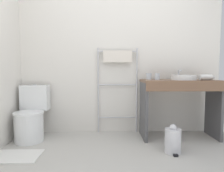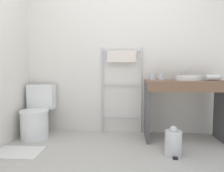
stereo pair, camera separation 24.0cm
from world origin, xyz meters
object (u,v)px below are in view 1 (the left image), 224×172
at_px(sink_basin, 184,77).
at_px(trash_bin, 173,140).
at_px(cup_near_wall, 149,76).
at_px(towel_radiator, 118,71).
at_px(hair_dryer, 206,77).
at_px(cup_near_edge, 157,76).
at_px(toilet, 31,117).

distance_m(sink_basin, trash_bin, 0.94).
xyz_separation_m(sink_basin, cup_near_wall, (-0.46, 0.14, 0.01)).
xyz_separation_m(towel_radiator, hair_dryer, (1.21, -0.30, -0.09)).
bearing_deg(trash_bin, hair_dryer, 37.80).
height_order(cup_near_wall, cup_near_edge, cup_near_edge).
relative_size(toilet, cup_near_wall, 8.31).
relative_size(toilet, cup_near_edge, 8.15).
bearing_deg(trash_bin, towel_radiator, 128.19).
relative_size(towel_radiator, hair_dryer, 5.92).
distance_m(cup_near_edge, trash_bin, 0.95).
bearing_deg(towel_radiator, trash_bin, -51.81).
xyz_separation_m(toilet, towel_radiator, (1.22, 0.27, 0.63)).
xyz_separation_m(cup_near_edge, trash_bin, (0.04, -0.60, -0.72)).
relative_size(towel_radiator, trash_bin, 3.83).
bearing_deg(cup_near_wall, sink_basin, -17.39).
relative_size(toilet, trash_bin, 2.23).
distance_m(toilet, cup_near_wall, 1.77).
height_order(cup_near_wall, trash_bin, cup_near_wall).
bearing_deg(sink_basin, hair_dryer, -11.94).
height_order(towel_radiator, cup_near_wall, towel_radiator).
bearing_deg(hair_dryer, sink_basin, 168.06).
height_order(sink_basin, hair_dryer, hair_dryer).
relative_size(hair_dryer, trash_bin, 0.65).
distance_m(toilet, sink_basin, 2.20).
xyz_separation_m(sink_basin, cup_near_edge, (-0.35, 0.08, 0.01)).
bearing_deg(trash_bin, cup_near_wall, 102.67).
height_order(hair_dryer, trash_bin, hair_dryer).
bearing_deg(sink_basin, cup_near_edge, 167.59).
bearing_deg(cup_near_wall, hair_dryer, -15.33).
relative_size(cup_near_wall, hair_dryer, 0.41).
distance_m(towel_radiator, trash_bin, 1.27).
height_order(toilet, towel_radiator, towel_radiator).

